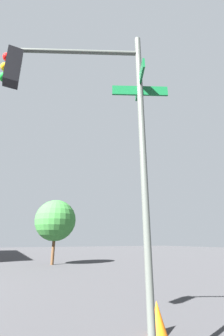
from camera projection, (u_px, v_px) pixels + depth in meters
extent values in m
cylinder|color=#474C47|center=(144.00, 168.00, 3.79)|extent=(0.12, 0.12, 5.93)
cylinder|color=#474C47|center=(78.00, 52.00, 4.57)|extent=(1.12, 2.37, 0.09)
cube|color=black|center=(13.00, 67.00, 4.38)|extent=(0.28, 0.28, 0.80)
sphere|color=red|center=(7.00, 57.00, 4.46)|extent=(0.18, 0.18, 0.18)
sphere|color=orange|center=(6.00, 67.00, 4.38)|extent=(0.18, 0.18, 0.18)
sphere|color=green|center=(4.00, 77.00, 4.30)|extent=(0.18, 0.18, 0.18)
cube|color=#0F5128|center=(140.00, 91.00, 4.31)|extent=(0.48, 1.02, 0.20)
cube|color=#0F5128|center=(140.00, 82.00, 4.38)|extent=(0.93, 0.44, 0.20)
cylinder|color=#4C331E|center=(53.00, 250.00, 17.12)|extent=(0.24, 0.24, 2.21)
sphere|color=#2D6B2D|center=(56.00, 220.00, 17.84)|extent=(3.28, 3.28, 3.28)
cone|color=orange|center=(157.00, 317.00, 4.39)|extent=(0.36, 0.36, 0.59)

